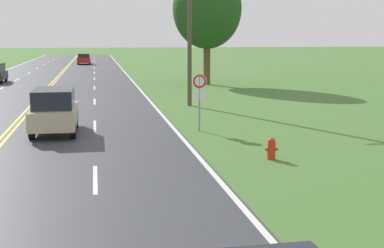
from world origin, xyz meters
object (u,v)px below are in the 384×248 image
tree_left_verge (207,9)px  car_red_sedan_horizon (84,59)px  traffic_sign (200,88)px  fire_hydrant (271,148)px  car_champagne_suv_mid_far (54,110)px

tree_left_verge → car_red_sedan_horizon: size_ratio=2.09×
traffic_sign → tree_left_verge: 22.42m
fire_hydrant → car_red_sedan_horizon: bearing=96.4°
fire_hydrant → car_red_sedan_horizon: (-6.96, 62.10, 0.42)m
car_champagne_suv_mid_far → traffic_sign: bearing=85.3°
car_champagne_suv_mid_far → car_red_sedan_horizon: bearing=-179.8°
car_champagne_suv_mid_far → car_red_sedan_horizon: 56.06m
tree_left_verge → car_champagne_suv_mid_far: tree_left_verge is taller
fire_hydrant → car_champagne_suv_mid_far: bearing=139.6°
tree_left_verge → car_champagne_suv_mid_far: 24.06m
car_red_sedan_horizon → fire_hydrant: bearing=6.7°
fire_hydrant → tree_left_verge: tree_left_verge is taller
tree_left_verge → traffic_sign: bearing=-102.6°
fire_hydrant → traffic_sign: bearing=102.8°
tree_left_verge → car_champagne_suv_mid_far: bearing=-117.0°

